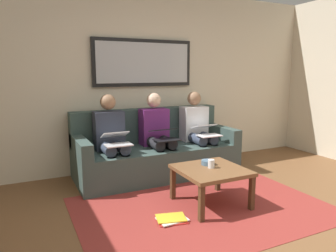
{
  "coord_description": "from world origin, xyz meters",
  "views": [
    {
      "loc": [
        1.69,
        1.81,
        1.43
      ],
      "look_at": [
        0.0,
        -1.7,
        0.75
      ],
      "focal_mm": 33.63,
      "sensor_mm": 36.0,
      "label": 1
    }
  ],
  "objects_px": {
    "coffee_table": "(211,173)",
    "laptop_silver": "(116,139)",
    "person_right": "(111,136)",
    "framed_mirror": "(144,63)",
    "bowl": "(208,162)",
    "couch": "(155,152)",
    "person_middle": "(157,132)",
    "laptop_white": "(206,130)",
    "cup": "(211,164)",
    "laptop_black": "(165,134)",
    "person_left": "(197,129)",
    "magazine_stack": "(172,219)"
  },
  "relations": [
    {
      "from": "bowl",
      "to": "person_right",
      "type": "relative_size",
      "value": 0.13
    },
    {
      "from": "magazine_stack",
      "to": "person_middle",
      "type": "bearing_deg",
      "value": -107.91
    },
    {
      "from": "cup",
      "to": "person_middle",
      "type": "xyz_separation_m",
      "value": [
        0.14,
        -1.13,
        0.16
      ]
    },
    {
      "from": "cup",
      "to": "laptop_black",
      "type": "xyz_separation_m",
      "value": [
        0.14,
        -0.88,
        0.18
      ]
    },
    {
      "from": "framed_mirror",
      "to": "laptop_silver",
      "type": "bearing_deg",
      "value": 47.4
    },
    {
      "from": "framed_mirror",
      "to": "bowl",
      "type": "relative_size",
      "value": 10.19
    },
    {
      "from": "framed_mirror",
      "to": "person_middle",
      "type": "xyz_separation_m",
      "value": [
        0.0,
        0.46,
        -0.94
      ]
    },
    {
      "from": "person_left",
      "to": "coffee_table",
      "type": "bearing_deg",
      "value": 65.95
    },
    {
      "from": "person_left",
      "to": "laptop_silver",
      "type": "height_order",
      "value": "person_left"
    },
    {
      "from": "couch",
      "to": "person_middle",
      "type": "height_order",
      "value": "person_middle"
    },
    {
      "from": "laptop_black",
      "to": "person_right",
      "type": "xyz_separation_m",
      "value": [
        0.64,
        -0.25,
        -0.02
      ]
    },
    {
      "from": "cup",
      "to": "person_right",
      "type": "height_order",
      "value": "person_right"
    },
    {
      "from": "bowl",
      "to": "person_middle",
      "type": "height_order",
      "value": "person_middle"
    },
    {
      "from": "laptop_white",
      "to": "laptop_silver",
      "type": "relative_size",
      "value": 1.01
    },
    {
      "from": "bowl",
      "to": "person_right",
      "type": "height_order",
      "value": "person_right"
    },
    {
      "from": "magazine_stack",
      "to": "person_right",
      "type": "bearing_deg",
      "value": -80.86
    },
    {
      "from": "couch",
      "to": "coffee_table",
      "type": "relative_size",
      "value": 3.19
    },
    {
      "from": "person_right",
      "to": "laptop_silver",
      "type": "bearing_deg",
      "value": 90.0
    },
    {
      "from": "person_middle",
      "to": "bowl",
      "type": "bearing_deg",
      "value": 99.48
    },
    {
      "from": "couch",
      "to": "cup",
      "type": "height_order",
      "value": "couch"
    },
    {
      "from": "coffee_table",
      "to": "bowl",
      "type": "bearing_deg",
      "value": -108.05
    },
    {
      "from": "coffee_table",
      "to": "person_left",
      "type": "relative_size",
      "value": 0.61
    },
    {
      "from": "person_left",
      "to": "laptop_black",
      "type": "distance_m",
      "value": 0.69
    },
    {
      "from": "coffee_table",
      "to": "laptop_silver",
      "type": "xyz_separation_m",
      "value": [
        0.77,
        -0.91,
        0.27
      ]
    },
    {
      "from": "person_right",
      "to": "couch",
      "type": "bearing_deg",
      "value": -173.87
    },
    {
      "from": "cup",
      "to": "laptop_black",
      "type": "bearing_deg",
      "value": -81.12
    },
    {
      "from": "cup",
      "to": "bowl",
      "type": "xyz_separation_m",
      "value": [
        -0.03,
        -0.11,
        -0.02
      ]
    },
    {
      "from": "couch",
      "to": "person_middle",
      "type": "bearing_deg",
      "value": 90.0
    },
    {
      "from": "person_middle",
      "to": "coffee_table",
      "type": "bearing_deg",
      "value": 96.32
    },
    {
      "from": "cup",
      "to": "person_left",
      "type": "distance_m",
      "value": 1.25
    },
    {
      "from": "framed_mirror",
      "to": "laptop_white",
      "type": "bearing_deg",
      "value": 132.45
    },
    {
      "from": "laptop_white",
      "to": "laptop_black",
      "type": "distance_m",
      "value": 0.64
    },
    {
      "from": "laptop_white",
      "to": "framed_mirror",
      "type": "bearing_deg",
      "value": -47.55
    },
    {
      "from": "person_middle",
      "to": "couch",
      "type": "bearing_deg",
      "value": -90.0
    },
    {
      "from": "couch",
      "to": "laptop_silver",
      "type": "relative_size",
      "value": 6.48
    },
    {
      "from": "person_left",
      "to": "person_right",
      "type": "relative_size",
      "value": 1.0
    },
    {
      "from": "laptop_white",
      "to": "couch",
      "type": "bearing_deg",
      "value": -25.95
    },
    {
      "from": "bowl",
      "to": "laptop_black",
      "type": "distance_m",
      "value": 0.81
    },
    {
      "from": "coffee_table",
      "to": "person_right",
      "type": "bearing_deg",
      "value": -56.27
    },
    {
      "from": "cup",
      "to": "bowl",
      "type": "bearing_deg",
      "value": -105.71
    },
    {
      "from": "cup",
      "to": "person_middle",
      "type": "relative_size",
      "value": 0.08
    },
    {
      "from": "coffee_table",
      "to": "laptop_white",
      "type": "bearing_deg",
      "value": -119.51
    },
    {
      "from": "coffee_table",
      "to": "framed_mirror",
      "type": "bearing_deg",
      "value": -85.47
    },
    {
      "from": "magazine_stack",
      "to": "laptop_black",
      "type": "bearing_deg",
      "value": -111.72
    },
    {
      "from": "laptop_white",
      "to": "magazine_stack",
      "type": "relative_size",
      "value": 1.07
    },
    {
      "from": "cup",
      "to": "laptop_black",
      "type": "relative_size",
      "value": 0.27
    },
    {
      "from": "framed_mirror",
      "to": "person_left",
      "type": "relative_size",
      "value": 1.32
    },
    {
      "from": "laptop_white",
      "to": "person_middle",
      "type": "xyz_separation_m",
      "value": [
        0.64,
        -0.24,
        -0.02
      ]
    },
    {
      "from": "laptop_black",
      "to": "laptop_silver",
      "type": "xyz_separation_m",
      "value": [
        0.64,
        -0.01,
        -0.01
      ]
    },
    {
      "from": "couch",
      "to": "bowl",
      "type": "height_order",
      "value": "couch"
    }
  ]
}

